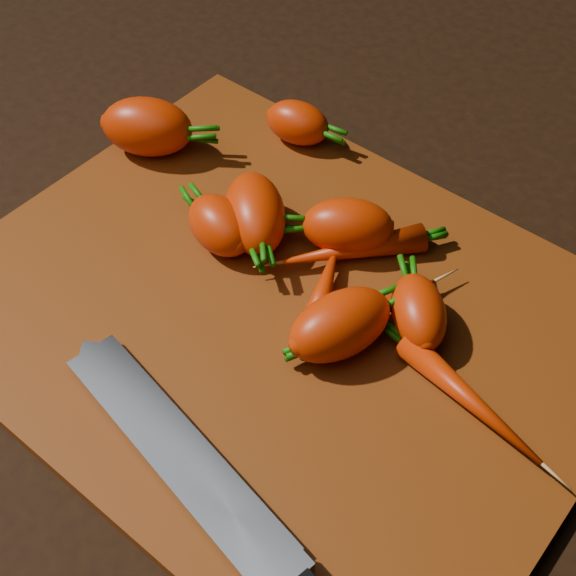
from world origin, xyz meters
The scene contains 14 objects.
ground centered at (0.00, 0.00, -0.01)m, with size 2.00×2.00×0.01m, color black.
cutting_board centered at (0.00, 0.00, 0.01)m, with size 0.50×0.40×0.01m, color #642A09.
carrot_0 centered at (-0.22, 0.07, 0.04)m, with size 0.08×0.05×0.05m, color red.
carrot_1 centered at (-0.08, 0.02, 0.03)m, with size 0.07×0.04×0.04m, color red.
carrot_2 centered at (-0.07, 0.05, 0.04)m, with size 0.09×0.05×0.05m, color red.
carrot_3 centered at (0.06, 0.00, 0.04)m, with size 0.08×0.05×0.05m, color red.
carrot_4 centered at (0.00, 0.09, 0.04)m, with size 0.07×0.05×0.05m, color red.
carrot_5 centered at (-0.12, 0.17, 0.03)m, with size 0.06×0.04×0.04m, color red.
carrot_6 centered at (0.09, 0.05, 0.03)m, with size 0.07×0.04×0.04m, color red.
carrot_7 centered at (0.06, 0.04, 0.02)m, with size 0.12×0.02×0.02m, color red.
carrot_8 centered at (0.16, 0.02, 0.02)m, with size 0.13×0.02×0.02m, color red.
carrot_9 centered at (0.02, 0.03, 0.02)m, with size 0.09×0.02×0.02m, color red.
carrot_10 centered at (0.01, 0.08, 0.02)m, with size 0.12×0.02×0.02m, color red.
knife centered at (0.05, -0.14, 0.02)m, with size 0.35×0.09×0.02m.
Camera 1 is at (0.25, -0.30, 0.50)m, focal length 50.00 mm.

